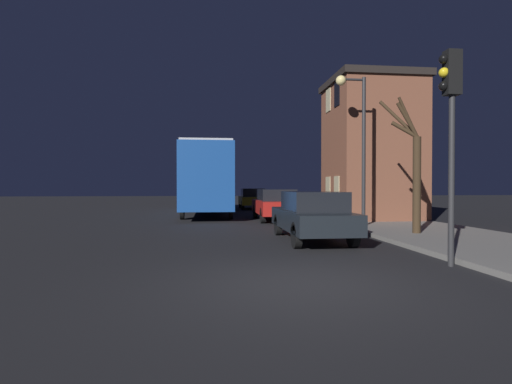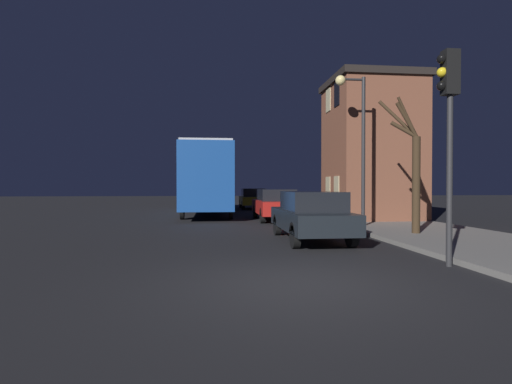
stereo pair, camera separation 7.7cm
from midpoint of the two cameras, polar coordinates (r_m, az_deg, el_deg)
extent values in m
plane|color=black|center=(6.89, 6.28, -12.83)|extent=(120.00, 120.00, 0.00)
cube|color=brown|center=(19.54, 16.31, 5.53)|extent=(3.77, 3.82, 6.22)
cube|color=black|center=(20.08, 16.35, 14.85)|extent=(4.01, 4.06, 0.30)
cube|color=beige|center=(18.20, 11.54, 0.51)|extent=(0.03, 0.70, 1.10)
cube|color=beige|center=(19.46, 10.35, 0.54)|extent=(0.03, 0.70, 1.10)
cube|color=black|center=(18.66, 11.58, 13.58)|extent=(0.03, 0.70, 1.10)
cube|color=beige|center=(19.89, 10.38, 12.78)|extent=(0.03, 0.70, 1.10)
cylinder|color=#28282B|center=(15.70, 15.22, 5.59)|extent=(0.14, 0.14, 5.61)
cylinder|color=#28282B|center=(16.00, 13.70, 15.35)|extent=(0.90, 0.09, 0.09)
sphere|color=#F9E08C|center=(15.85, 12.12, 15.32)|extent=(0.38, 0.38, 0.38)
cylinder|color=#28282B|center=(8.98, 26.14, 1.42)|extent=(0.12, 0.12, 3.46)
cube|color=black|center=(9.26, 26.23, 15.05)|extent=(0.30, 0.24, 0.90)
sphere|color=black|center=(9.24, 25.26, 16.82)|extent=(0.20, 0.20, 0.20)
sphere|color=yellow|center=(9.17, 25.25, 15.20)|extent=(0.20, 0.20, 0.20)
sphere|color=black|center=(9.11, 25.24, 13.56)|extent=(0.20, 0.20, 0.20)
cylinder|color=#382819|center=(13.71, 22.06, 0.94)|extent=(0.25, 0.25, 3.07)
cylinder|color=#382819|center=(14.14, 21.04, 9.65)|extent=(0.34, 0.82, 1.27)
cylinder|color=#382819|center=(13.71, 20.88, 9.61)|extent=(0.76, 0.13, 1.12)
cylinder|color=#382819|center=(14.04, 19.71, 9.82)|extent=(1.02, 0.93, 1.33)
cylinder|color=#382819|center=(13.71, 20.96, 9.97)|extent=(0.74, 0.16, 1.27)
cylinder|color=#382819|center=(13.79, 20.50, 8.36)|extent=(0.82, 0.43, 0.59)
cube|color=#194793|center=(23.56, -6.86, 1.92)|extent=(2.54, 11.80, 3.18)
cube|color=black|center=(23.58, -6.87, 3.31)|extent=(2.56, 10.86, 1.15)
cube|color=#B2B2B2|center=(23.65, -6.87, 5.93)|extent=(2.41, 11.21, 0.12)
cylinder|color=black|center=(27.43, -4.31, -1.56)|extent=(0.18, 0.96, 0.96)
cylinder|color=black|center=(27.45, -9.24, -1.56)|extent=(0.18, 0.96, 0.96)
cylinder|color=black|center=(19.78, -3.54, -2.48)|extent=(0.18, 0.96, 0.96)
cylinder|color=black|center=(19.80, -10.38, -2.49)|extent=(0.18, 0.96, 0.96)
cube|color=black|center=(12.04, 7.95, -3.93)|extent=(1.71, 4.41, 0.56)
cube|color=black|center=(11.79, 8.22, -1.31)|extent=(1.50, 2.29, 0.56)
cylinder|color=black|center=(13.64, 9.58, -4.55)|extent=(0.18, 0.70, 0.70)
cylinder|color=black|center=(13.31, 3.22, -4.67)|extent=(0.18, 0.70, 0.70)
cylinder|color=black|center=(10.93, 13.72, -5.90)|extent=(0.18, 0.70, 0.70)
cylinder|color=black|center=(10.51, 5.81, -6.15)|extent=(0.18, 0.70, 0.70)
cube|color=#B21E19|center=(19.02, 2.85, -2.11)|extent=(1.76, 4.52, 0.61)
cube|color=black|center=(18.78, 2.96, -0.41)|extent=(1.55, 2.35, 0.53)
cylinder|color=black|center=(20.62, 4.37, -2.74)|extent=(0.18, 0.68, 0.68)
cylinder|color=black|center=(20.39, 0.00, -2.77)|extent=(0.18, 0.68, 0.68)
cylinder|color=black|center=(17.75, 6.13, -3.32)|extent=(0.18, 0.68, 0.68)
cylinder|color=black|center=(17.47, 1.06, -3.38)|extent=(0.18, 0.68, 0.68)
cube|color=olive|center=(28.73, -0.35, -1.21)|extent=(1.80, 3.80, 0.56)
cube|color=black|center=(28.53, -0.31, -0.08)|extent=(1.59, 1.98, 0.58)
cylinder|color=black|center=(30.06, 0.94, -1.65)|extent=(0.18, 0.63, 0.63)
cylinder|color=black|center=(29.90, -2.14, -1.67)|extent=(0.18, 0.63, 0.63)
cylinder|color=black|center=(27.62, 1.59, -1.88)|extent=(0.18, 0.63, 0.63)
cylinder|color=black|center=(27.44, -1.77, -1.89)|extent=(0.18, 0.63, 0.63)
camera|label=1|loc=(0.04, -89.89, 0.00)|focal=28.00mm
camera|label=2|loc=(0.04, 90.11, 0.00)|focal=28.00mm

